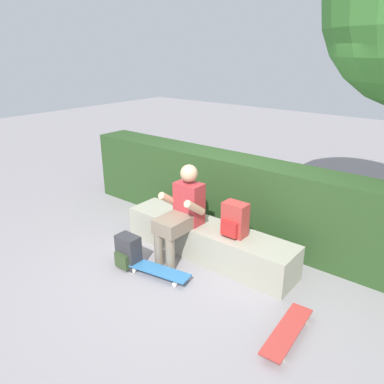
# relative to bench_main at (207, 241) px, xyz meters

# --- Properties ---
(ground_plane) EXTENTS (24.00, 24.00, 0.00)m
(ground_plane) POSITION_rel_bench_main_xyz_m (0.00, -0.28, -0.21)
(ground_plane) COLOR gray
(bench_main) EXTENTS (2.30, 0.50, 0.42)m
(bench_main) POSITION_rel_bench_main_xyz_m (0.00, 0.00, 0.00)
(bench_main) COLOR #9F9E8B
(bench_main) RESTS_ON ground
(person_skater) EXTENTS (0.49, 0.62, 1.17)m
(person_skater) POSITION_rel_bench_main_xyz_m (-0.23, -0.22, 0.41)
(person_skater) COLOR #B73338
(person_skater) RESTS_ON ground
(skateboard_near_person) EXTENTS (0.82, 0.33, 0.09)m
(skateboard_near_person) POSITION_rel_bench_main_xyz_m (-0.17, -0.72, -0.14)
(skateboard_near_person) COLOR teal
(skateboard_near_person) RESTS_ON ground
(skateboard_beside_bench) EXTENTS (0.25, 0.81, 0.09)m
(skateboard_beside_bench) POSITION_rel_bench_main_xyz_m (1.43, -0.70, -0.14)
(skateboard_beside_bench) COLOR #BC3833
(skateboard_beside_bench) RESTS_ON ground
(backpack_on_bench) EXTENTS (0.28, 0.23, 0.40)m
(backpack_on_bench) POSITION_rel_bench_main_xyz_m (0.39, -0.01, 0.40)
(backpack_on_bench) COLOR #B23833
(backpack_on_bench) RESTS_ON bench_main
(backpack_on_ground) EXTENTS (0.28, 0.23, 0.40)m
(backpack_on_ground) POSITION_rel_bench_main_xyz_m (-0.58, -0.79, -0.02)
(backpack_on_ground) COLOR #333338
(backpack_on_ground) RESTS_ON ground
(hedge_row) EXTENTS (6.20, 0.53, 1.08)m
(hedge_row) POSITION_rel_bench_main_xyz_m (0.37, 0.83, 0.33)
(hedge_row) COLOR #294820
(hedge_row) RESTS_ON ground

